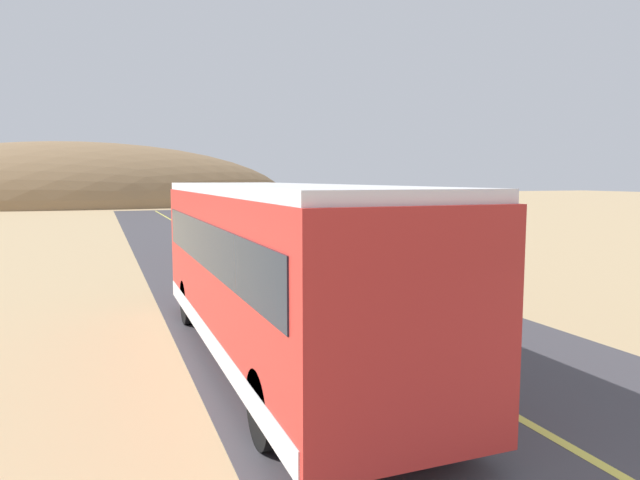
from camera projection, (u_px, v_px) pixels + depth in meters
livestock_truck at (269, 218)px, 22.62m from camera, size 2.53×9.70×3.02m
bus at (276, 267)px, 10.31m from camera, size 2.54×10.00×3.21m
distant_hill at (77, 205)px, 71.21m from camera, size 54.68×25.09×15.70m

